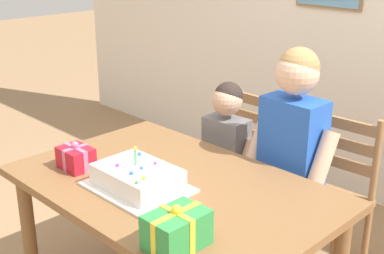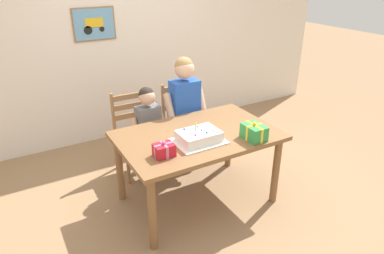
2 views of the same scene
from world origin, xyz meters
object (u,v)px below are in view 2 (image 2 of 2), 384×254
at_px(gift_box_beside_cake, 164,150).
at_px(child_older, 185,103).
at_px(dining_table, 198,143).
at_px(chair_left, 136,133).
at_px(chair_right, 184,122).
at_px(birthday_cake, 199,137).
at_px(child_younger, 149,125).
at_px(gift_box_red_large, 254,132).

bearing_deg(gift_box_beside_cake, child_older, 52.12).
distance_m(dining_table, chair_left, 0.91).
xyz_separation_m(chair_right, child_older, (-0.10, -0.21, 0.33)).
height_order(birthday_cake, child_younger, child_younger).
bearing_deg(chair_right, gift_box_beside_cake, -125.47).
xyz_separation_m(dining_table, chair_left, (-0.31, 0.84, -0.18)).
distance_m(birthday_cake, child_older, 0.82).
distance_m(dining_table, child_older, 0.68).
distance_m(birthday_cake, gift_box_beside_cake, 0.38).
xyz_separation_m(birthday_cake, chair_right, (0.37, 0.98, -0.32)).
height_order(birthday_cake, chair_right, birthday_cake).
distance_m(gift_box_beside_cake, chair_left, 1.11).
distance_m(dining_table, chair_right, 0.91).
bearing_deg(child_older, gift_box_red_large, -79.49).
height_order(dining_table, chair_right, chair_right).
xyz_separation_m(birthday_cake, gift_box_beside_cake, (-0.38, -0.07, 0.01)).
height_order(dining_table, chair_left, chair_left).
height_order(gift_box_red_large, chair_left, chair_left).
bearing_deg(child_older, chair_left, 157.71).
bearing_deg(chair_right, child_older, -114.29).
distance_m(chair_left, child_older, 0.64).
relative_size(dining_table, child_older, 1.13).
xyz_separation_m(gift_box_red_large, child_younger, (-0.62, 0.97, -0.17)).
bearing_deg(chair_left, chair_right, -0.00).
xyz_separation_m(dining_table, child_older, (0.21, 0.63, 0.15)).
xyz_separation_m(birthday_cake, gift_box_red_large, (0.46, -0.19, 0.02)).
bearing_deg(dining_table, child_older, 71.61).
xyz_separation_m(gift_box_beside_cake, chair_left, (0.14, 1.05, -0.33)).
bearing_deg(chair_right, chair_left, 180.00).
relative_size(birthday_cake, chair_right, 0.48).
distance_m(dining_table, gift_box_red_large, 0.54).
bearing_deg(chair_right, birthday_cake, -110.91).
relative_size(dining_table, birthday_cake, 3.34).
height_order(dining_table, birthday_cake, birthday_cake).
bearing_deg(gift_box_red_large, gift_box_beside_cake, 171.61).
relative_size(chair_right, child_younger, 0.88).
bearing_deg(child_older, birthday_cake, -109.96).
bearing_deg(birthday_cake, child_younger, 101.68).
bearing_deg(dining_table, gift_box_red_large, -40.83).
relative_size(chair_left, child_younger, 0.88).
distance_m(gift_box_beside_cake, child_older, 1.07).
bearing_deg(chair_left, birthday_cake, -76.53).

